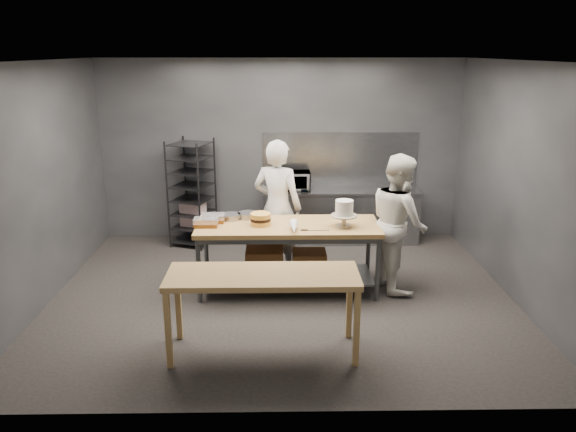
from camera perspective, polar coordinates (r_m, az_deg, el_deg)
The scene contains 16 objects.
ground at distance 7.51m, azimuth -0.62°, elevation -8.02°, with size 6.00×6.00×0.00m, color black.
back_wall at distance 9.47m, azimuth -0.75°, elevation 6.69°, with size 6.00×0.04×3.00m, color #4C4F54.
work_table at distance 7.50m, azimuth -0.19°, elevation -3.35°, with size 2.40×0.90×0.92m.
near_counter at distance 5.87m, azimuth -2.56°, elevation -6.66°, with size 2.00×0.70×0.90m.
back_counter at distance 9.46m, azimuth 5.35°, elevation 0.07°, with size 2.60×0.60×0.90m.
splashback_panel at distance 9.54m, azimuth 5.30°, elevation 5.77°, with size 2.60×0.02×0.90m, color slate.
speed_rack at distance 9.32m, azimuth -9.72°, elevation 2.24°, with size 0.78×0.81×1.75m.
chef_behind at distance 7.98m, azimuth -1.07°, elevation 0.89°, with size 0.71×0.47×1.94m, color silver.
chef_right at distance 7.61m, azimuth 11.18°, elevation -0.62°, with size 0.89×0.70×1.84m, color silver.
microwave at distance 9.25m, azimuth 0.57°, elevation 3.60°, with size 0.54×0.37×0.30m, color black.
frosted_cake_stand at distance 7.25m, azimuth 5.73°, elevation 0.57°, with size 0.34×0.34×0.35m.
layer_cake at distance 7.33m, azimuth -2.80°, elevation -0.32°, with size 0.27×0.27×0.16m.
cake_pans at distance 7.61m, azimuth -5.77°, elevation -0.09°, with size 0.74×0.44×0.07m.
piping_bag at distance 7.04m, azimuth 0.60°, elevation -1.18°, with size 0.12×0.12×0.38m, color white.
offset_spatula at distance 7.12m, azimuth 2.37°, elevation -1.45°, with size 0.36×0.02×0.02m.
pastry_clamshells at distance 7.43m, azimuth -7.98°, elevation -0.41°, with size 0.38×0.40×0.11m.
Camera 1 is at (-0.04, -6.83, 3.13)m, focal length 35.00 mm.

